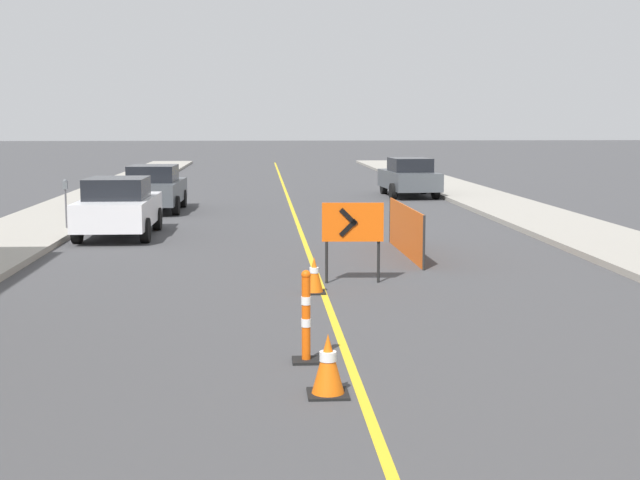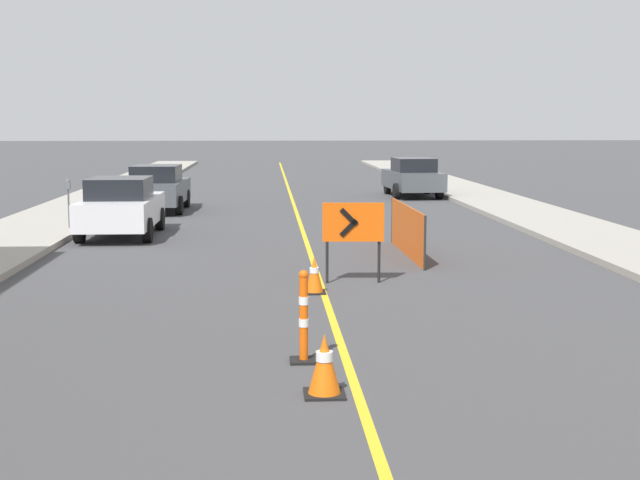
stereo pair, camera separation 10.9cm
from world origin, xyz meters
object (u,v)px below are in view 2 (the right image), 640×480
object	(u,v)px
arrow_barricade_primary	(353,226)
parking_meter_far_curb	(68,193)
traffic_cone_third	(324,365)
delineator_post_rear	(304,322)
traffic_cone_fourth	(314,275)
parked_car_curb_near	(121,207)
parked_car_curb_far	(413,177)
parked_car_curb_mid	(157,188)

from	to	relation	value
arrow_barricade_primary	parking_meter_far_curb	size ratio (longest dim) A/B	1.14
parking_meter_far_curb	arrow_barricade_primary	bearing A→B (deg)	-48.86
traffic_cone_third	delineator_post_rear	xyz separation A→B (m)	(-0.17, 1.42, 0.17)
delineator_post_rear	traffic_cone_fourth	bearing A→B (deg)	85.24
arrow_barricade_primary	parked_car_curb_near	size ratio (longest dim) A/B	0.36
traffic_cone_fourth	parked_car_curb_far	xyz separation A→B (m)	(5.16, 20.51, 0.47)
arrow_barricade_primary	parking_meter_far_curb	bearing A→B (deg)	134.49
parked_car_curb_far	parking_meter_far_curb	bearing A→B (deg)	-138.48
arrow_barricade_primary	parked_car_curb_mid	bearing A→B (deg)	114.33
traffic_cone_fourth	parked_car_curb_far	distance (m)	21.16
traffic_cone_fourth	parked_car_curb_far	size ratio (longest dim) A/B	0.15
parking_meter_far_curb	traffic_cone_fourth	bearing A→B (deg)	-55.35
delineator_post_rear	parking_meter_far_curb	distance (m)	14.94
parked_car_curb_near	traffic_cone_fourth	bearing A→B (deg)	-59.88
delineator_post_rear	arrow_barricade_primary	size ratio (longest dim) A/B	0.78
parked_car_curb_near	parked_car_curb_far	bearing A→B (deg)	51.39
parked_car_curb_far	parking_meter_far_curb	distance (m)	16.17
parking_meter_far_curb	parked_car_curb_near	bearing A→B (deg)	-27.94
traffic_cone_third	parked_car_curb_far	distance (m)	27.06
delineator_post_rear	parked_car_curb_near	bearing A→B (deg)	108.67
traffic_cone_third	parked_car_curb_mid	world-z (taller)	parked_car_curb_mid
parked_car_curb_near	parked_car_curb_far	xyz separation A→B (m)	(9.90, 12.23, 0.00)
parked_car_curb_near	parked_car_curb_far	world-z (taller)	same
traffic_cone_fourth	parked_car_curb_near	distance (m)	9.55
arrow_barricade_primary	parked_car_curb_far	world-z (taller)	parked_car_curb_far
parked_car_curb_mid	delineator_post_rear	bearing A→B (deg)	-76.51
delineator_post_rear	parking_meter_far_curb	xyz separation A→B (m)	(-5.92, 13.71, 0.58)
arrow_barricade_primary	parking_meter_far_curb	xyz separation A→B (m)	(-7.09, 8.12, -0.01)
traffic_cone_fourth	arrow_barricade_primary	world-z (taller)	arrow_barricade_primary
traffic_cone_fourth	parked_car_curb_far	bearing A→B (deg)	75.88
traffic_cone_third	parking_meter_far_curb	distance (m)	16.32
parked_car_curb_mid	traffic_cone_fourth	bearing A→B (deg)	-71.63
traffic_cone_fourth	parked_car_curb_mid	distance (m)	15.70
arrow_barricade_primary	parked_car_curb_far	size ratio (longest dim) A/B	0.35
parking_meter_far_curb	parked_car_curb_mid	bearing A→B (deg)	73.76
delineator_post_rear	arrow_barricade_primary	xyz separation A→B (m)	(1.18, 5.59, 0.59)
parked_car_curb_mid	parking_meter_far_curb	bearing A→B (deg)	-104.84
traffic_cone_fourth	delineator_post_rear	world-z (taller)	delineator_post_rear
traffic_cone_fourth	parked_car_curb_mid	bearing A→B (deg)	106.97
delineator_post_rear	parking_meter_far_curb	world-z (taller)	parking_meter_far_curb
delineator_post_rear	parked_car_curb_far	xyz separation A→B (m)	(5.54, 25.10, 0.28)
traffic_cone_fourth	arrow_barricade_primary	xyz separation A→B (m)	(0.79, 0.99, 0.78)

